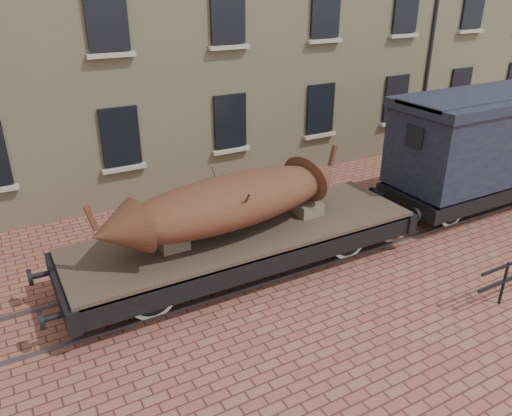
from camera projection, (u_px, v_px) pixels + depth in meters
ground at (285, 259)px, 12.32m from camera, size 90.00×90.00×0.00m
rail_track at (285, 258)px, 12.31m from camera, size 30.00×1.52×0.06m
flatcar_wagon at (245, 238)px, 11.47m from camera, size 9.16×2.48×1.38m
iron_boat at (230, 201)px, 10.90m from camera, size 6.24×2.32×1.51m
goods_van at (485, 137)px, 14.43m from camera, size 6.60×2.40×3.41m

